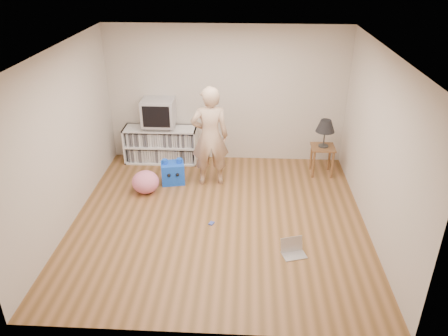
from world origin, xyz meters
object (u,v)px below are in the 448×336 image
object	(u,v)px
table_lamp	(325,126)
plush_pink	(145,182)
media_unit	(161,144)
plush_blue	(173,173)
crt_tv	(159,112)
side_table	(322,153)
dvd_deck	(160,126)
laptop	(293,250)
person	(210,137)

from	to	relation	value
table_lamp	plush_pink	xyz separation A→B (m)	(-3.11, -0.87, -0.75)
media_unit	plush_pink	world-z (taller)	media_unit
plush_blue	plush_pink	bearing A→B (deg)	-150.52
crt_tv	plush_pink	distance (m)	1.48
side_table	plush_blue	xyz separation A→B (m)	(-2.70, -0.50, -0.22)
plush_pink	dvd_deck	bearing A→B (deg)	87.62
media_unit	dvd_deck	bearing A→B (deg)	-90.00
dvd_deck	plush_blue	xyz separation A→B (m)	(0.36, -0.87, -0.54)
side_table	plush_blue	distance (m)	2.75
side_table	plush_pink	xyz separation A→B (m)	(-3.11, -0.87, -0.22)
dvd_deck	laptop	xyz separation A→B (m)	(2.34, -2.80, -0.68)
person	table_lamp	bearing A→B (deg)	-176.19
crt_tv	plush_pink	xyz separation A→B (m)	(-0.05, -1.23, -0.82)
side_table	person	xyz separation A→B (m)	(-2.03, -0.46, 0.48)
media_unit	plush_pink	size ratio (longest dim) A/B	3.05
person	plush_blue	size ratio (longest dim) A/B	3.83
crt_tv	person	distance (m)	1.33
person	plush_pink	bearing A→B (deg)	11.20
crt_tv	plush_blue	world-z (taller)	crt_tv
plush_pink	side_table	bearing A→B (deg)	15.57
crt_tv	laptop	distance (m)	3.77
plush_blue	plush_pink	xyz separation A→B (m)	(-0.41, -0.37, -0.00)
person	media_unit	bearing A→B (deg)	-48.52
media_unit	plush_blue	distance (m)	0.97
table_lamp	plush_blue	world-z (taller)	table_lamp
dvd_deck	plush_blue	world-z (taller)	dvd_deck
media_unit	person	world-z (taller)	person
plush_pink	person	bearing A→B (deg)	20.31
side_table	laptop	bearing A→B (deg)	-106.54
dvd_deck	plush_pink	size ratio (longest dim) A/B	0.98
crt_tv	plush_pink	bearing A→B (deg)	-92.39
plush_pink	crt_tv	bearing A→B (deg)	87.61
dvd_deck	plush_blue	size ratio (longest dim) A/B	0.97
media_unit	side_table	world-z (taller)	media_unit
laptop	side_table	bearing A→B (deg)	56.30
table_lamp	dvd_deck	bearing A→B (deg)	173.11
crt_tv	media_unit	bearing A→B (deg)	90.00
person	plush_pink	world-z (taller)	person
table_lamp	person	distance (m)	2.08
laptop	plush_pink	xyz separation A→B (m)	(-2.39, 1.57, 0.14)
plush_blue	laptop	bearing A→B (deg)	-56.62
laptop	plush_blue	world-z (taller)	plush_blue
laptop	crt_tv	bearing A→B (deg)	112.72
dvd_deck	person	xyz separation A→B (m)	(1.04, -0.83, 0.16)
table_lamp	laptop	distance (m)	2.69
plush_pink	laptop	bearing A→B (deg)	-33.23
crt_tv	dvd_deck	bearing A→B (deg)	90.00
table_lamp	plush_blue	size ratio (longest dim) A/B	1.11
media_unit	table_lamp	bearing A→B (deg)	-7.18
plush_blue	crt_tv	bearing A→B (deg)	100.43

